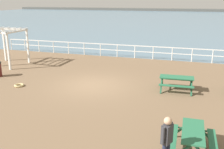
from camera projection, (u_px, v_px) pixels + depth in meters
ground_plane at (93, 87)px, 15.23m from camera, size 30.00×24.00×0.20m
sea_band at (172, 19)px, 63.56m from camera, size 142.00×90.00×0.01m
distant_shoreline at (181, 11)px, 102.97m from camera, size 142.00×6.00×1.80m
seaward_railing at (126, 49)px, 22.10m from camera, size 23.07×0.07×1.08m
picnic_table_mid_centre at (177, 80)px, 14.19m from camera, size 1.88×1.63×0.80m
picnic_table_far_left at (193, 136)px, 8.45m from camera, size 1.56×1.82×0.80m
visitor at (167, 140)px, 7.51m from camera, size 0.34×0.49×1.66m
lattice_pergola at (5, 39)px, 19.30m from camera, size 2.49×2.61×2.70m
rope_coil at (19, 85)px, 15.00m from camera, size 0.55×0.55×0.11m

